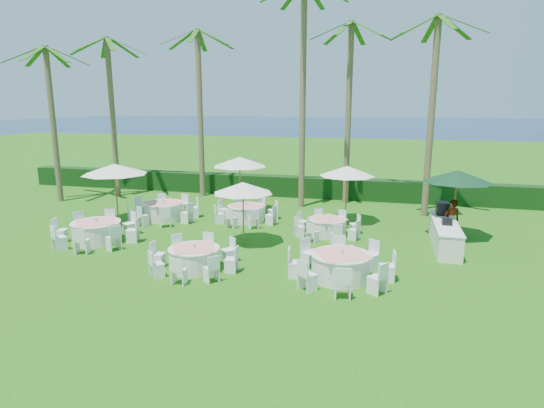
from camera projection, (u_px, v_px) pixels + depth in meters
The scene contains 22 objects.
ground at pixel (201, 259), 16.46m from camera, with size 120.00×120.00×0.00m, color #18590F.
hedge at pixel (279, 186), 27.67m from camera, with size 34.00×1.00×1.20m, color black.
ocean at pixel (364, 126), 112.89m from camera, with size 260.00×260.00×0.00m, color #060C41.
banquet_table_a at pixel (96, 231), 18.39m from camera, with size 3.38×3.38×1.02m.
banquet_table_b at pixel (194, 258), 15.37m from camera, with size 3.04×3.04×0.92m.
banquet_table_c at pixel (341, 266), 14.50m from camera, with size 3.39×3.39×1.01m.
banquet_table_d at pixel (164, 210), 21.99m from camera, with size 3.34×3.34×1.01m.
banquet_table_e at pixel (246, 213), 21.64m from camera, with size 3.07×3.07×0.93m.
banquet_table_f at pixel (327, 226), 19.38m from camera, with size 2.80×2.80×0.88m.
umbrella_a at pixel (115, 169), 20.96m from camera, with size 3.00×3.00×2.79m.
umbrella_b at pixel (243, 188), 17.69m from camera, with size 2.37×2.37×2.51m.
umbrella_c at pixel (240, 162), 23.09m from camera, with size 2.78×2.78×2.86m.
umbrella_d at pixel (347, 171), 20.95m from camera, with size 2.58×2.58×2.70m.
umbrella_green at pixel (457, 176), 18.43m from camera, with size 2.79×2.79×2.88m.
buffet_table at pixel (444, 233), 17.88m from camera, with size 0.91×4.25×1.51m.
staff_person at pixel (452, 221), 18.36m from camera, with size 0.64×0.42×1.75m, color gray.
palm_a at pixel (112, 111), 26.61m from camera, with size 4.37×4.26×9.22m.
palm_b at pixel (200, 107), 26.61m from camera, with size 4.27×4.36×9.63m.
palm_c at pixel (303, 90), 23.48m from camera, with size 4.35×4.29×11.43m.
palm_d at pixel (349, 107), 24.66m from camera, with size 4.30×4.34×9.75m.
palm_e at pixel (432, 110), 21.66m from camera, with size 4.28×4.35×9.51m.
palm_f at pixel (52, 118), 25.21m from camera, with size 4.18×4.39×8.56m.
Camera 1 is at (6.37, -14.50, 5.52)m, focal length 30.00 mm.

